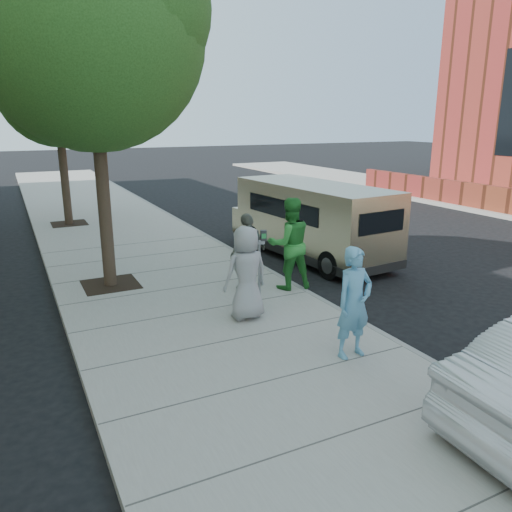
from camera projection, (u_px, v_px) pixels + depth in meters
name	position (u px, v px, depth m)	size (l,w,h in m)	color
ground	(248.00, 309.00, 10.24)	(120.00, 120.00, 0.00)	black
sidewalk	(202.00, 314.00, 9.79)	(5.00, 60.00, 0.15)	gray
curb_face	(308.00, 295.00, 10.84)	(0.12, 60.00, 0.16)	gray
tree_near	(92.00, 26.00, 9.87)	(4.62, 4.60, 7.53)	black
tree_far	(57.00, 84.00, 16.60)	(3.92, 3.80, 6.49)	black
parking_meter	(259.00, 249.00, 10.29)	(0.31, 0.19, 1.42)	gray
van	(311.00, 219.00, 13.80)	(2.33, 5.71, 2.07)	#C2B38B
person_officer	(354.00, 303.00, 7.67)	(0.64, 0.42, 1.77)	#5DA0C6
person_green_shirt	(290.00, 244.00, 10.81)	(0.98, 0.76, 2.01)	#2D8C33
person_gray_shirt	(246.00, 273.00, 9.17)	(0.86, 0.56, 1.76)	#99989B
person_striped_polo	(248.00, 252.00, 10.72)	(0.99, 0.41, 1.70)	slate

